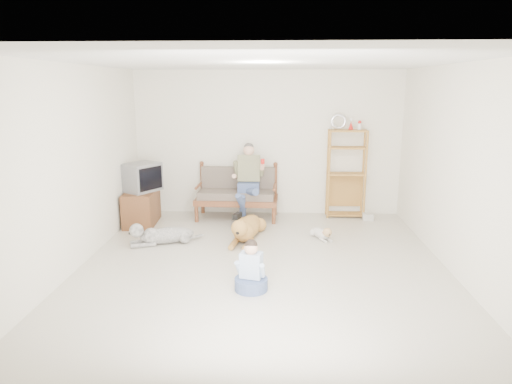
{
  "coord_description": "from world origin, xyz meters",
  "views": [
    {
      "loc": [
        0.18,
        -5.83,
        2.42
      ],
      "look_at": [
        -0.14,
        1.0,
        0.82
      ],
      "focal_mm": 32.0,
      "sensor_mm": 36.0,
      "label": 1
    }
  ],
  "objects_px": {
    "loveseat": "(237,192)",
    "golden_retriever": "(246,228)",
    "tv_stand": "(141,207)",
    "etagere": "(346,173)"
  },
  "relations": [
    {
      "from": "loveseat",
      "to": "golden_retriever",
      "type": "distance_m",
      "value": 1.31
    },
    {
      "from": "loveseat",
      "to": "tv_stand",
      "type": "distance_m",
      "value": 1.75
    },
    {
      "from": "tv_stand",
      "to": "golden_retriever",
      "type": "xyz_separation_m",
      "value": [
        1.93,
        -0.77,
        -0.12
      ]
    },
    {
      "from": "loveseat",
      "to": "etagere",
      "type": "bearing_deg",
      "value": 6.36
    },
    {
      "from": "loveseat",
      "to": "golden_retriever",
      "type": "bearing_deg",
      "value": -76.56
    },
    {
      "from": "etagere",
      "to": "tv_stand",
      "type": "bearing_deg",
      "value": -170.14
    },
    {
      "from": "loveseat",
      "to": "etagere",
      "type": "relative_size",
      "value": 0.79
    },
    {
      "from": "tv_stand",
      "to": "golden_retriever",
      "type": "bearing_deg",
      "value": -24.64
    },
    {
      "from": "loveseat",
      "to": "tv_stand",
      "type": "xyz_separation_m",
      "value": [
        -1.67,
        -0.48,
        -0.19
      ]
    },
    {
      "from": "etagere",
      "to": "tv_stand",
      "type": "height_order",
      "value": "etagere"
    }
  ]
}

